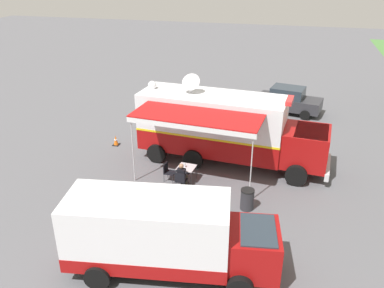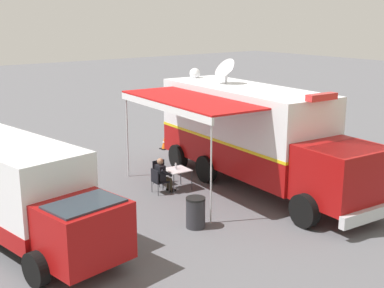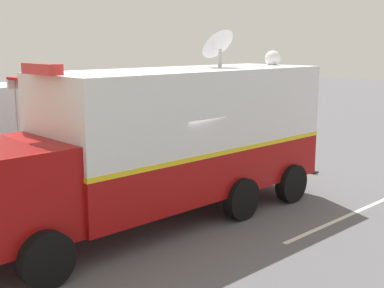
{
  "view_description": "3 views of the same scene",
  "coord_description": "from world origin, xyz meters",
  "px_view_note": "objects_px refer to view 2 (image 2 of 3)",
  "views": [
    {
      "loc": [
        18.16,
        3.76,
        9.4
      ],
      "look_at": [
        1.07,
        -0.74,
        1.25
      ],
      "focal_mm": 37.04,
      "sensor_mm": 36.0,
      "label": 1
    },
    {
      "loc": [
        12.81,
        13.46,
        6.04
      ],
      "look_at": [
        1.86,
        -0.65,
        1.54
      ],
      "focal_mm": 48.48,
      "sensor_mm": 36.0,
      "label": 2
    },
    {
      "loc": [
        -8.08,
        8.89,
        4.07
      ],
      "look_at": [
        0.93,
        -1.18,
        1.41
      ],
      "focal_mm": 47.62,
      "sensor_mm": 36.0,
      "label": 3
    }
  ],
  "objects_px": {
    "water_bottle": "(176,166)",
    "folding_chair_beside_table": "(160,170)",
    "seated_responder": "(163,174)",
    "traffic_cone": "(164,143)",
    "folding_chair_at_table": "(158,179)",
    "support_truck": "(20,193)",
    "command_truck": "(256,133)",
    "folding_table": "(177,171)",
    "trash_bin": "(196,212)"
  },
  "relations": [
    {
      "from": "folding_table",
      "to": "water_bottle",
      "type": "height_order",
      "value": "water_bottle"
    },
    {
      "from": "water_bottle",
      "to": "trash_bin",
      "type": "distance_m",
      "value": 3.52
    },
    {
      "from": "folding_chair_at_table",
      "to": "traffic_cone",
      "type": "xyz_separation_m",
      "value": [
        -3.66,
        -4.86,
        -0.23
      ]
    },
    {
      "from": "folding_table",
      "to": "folding_chair_beside_table",
      "type": "height_order",
      "value": "folding_chair_beside_table"
    },
    {
      "from": "trash_bin",
      "to": "support_truck",
      "type": "distance_m",
      "value": 4.89
    },
    {
      "from": "support_truck",
      "to": "seated_responder",
      "type": "bearing_deg",
      "value": -170.09
    },
    {
      "from": "folding_table",
      "to": "folding_chair_at_table",
      "type": "bearing_deg",
      "value": -3.08
    },
    {
      "from": "water_bottle",
      "to": "folding_chair_beside_table",
      "type": "height_order",
      "value": "water_bottle"
    },
    {
      "from": "folding_chair_at_table",
      "to": "support_truck",
      "type": "height_order",
      "value": "support_truck"
    },
    {
      "from": "folding_chair_beside_table",
      "to": "support_truck",
      "type": "distance_m",
      "value": 6.04
    },
    {
      "from": "support_truck",
      "to": "folding_chair_beside_table",
      "type": "bearing_deg",
      "value": -163.06
    },
    {
      "from": "seated_responder",
      "to": "trash_bin",
      "type": "xyz_separation_m",
      "value": [
        0.98,
        3.09,
        -0.2
      ]
    },
    {
      "from": "water_bottle",
      "to": "folding_chair_beside_table",
      "type": "bearing_deg",
      "value": -80.4
    },
    {
      "from": "command_truck",
      "to": "trash_bin",
      "type": "bearing_deg",
      "value": 22.73
    },
    {
      "from": "traffic_cone",
      "to": "folding_chair_beside_table",
      "type": "bearing_deg",
      "value": 53.42
    },
    {
      "from": "seated_responder",
      "to": "folding_table",
      "type": "bearing_deg",
      "value": 177.41
    },
    {
      "from": "folding_chair_at_table",
      "to": "trash_bin",
      "type": "relative_size",
      "value": 0.96
    },
    {
      "from": "trash_bin",
      "to": "traffic_cone",
      "type": "xyz_separation_m",
      "value": [
        -4.45,
        -7.97,
        -0.18
      ]
    },
    {
      "from": "trash_bin",
      "to": "folding_chair_beside_table",
      "type": "bearing_deg",
      "value": -110.17
    },
    {
      "from": "folding_table",
      "to": "trash_bin",
      "type": "height_order",
      "value": "trash_bin"
    },
    {
      "from": "folding_table",
      "to": "trash_bin",
      "type": "bearing_deg",
      "value": 62.56
    },
    {
      "from": "folding_chair_beside_table",
      "to": "traffic_cone",
      "type": "bearing_deg",
      "value": -126.58
    },
    {
      "from": "water_bottle",
      "to": "folding_chair_at_table",
      "type": "height_order",
      "value": "water_bottle"
    },
    {
      "from": "command_truck",
      "to": "water_bottle",
      "type": "xyz_separation_m",
      "value": [
        2.45,
        -1.44,
        -1.11
      ]
    },
    {
      "from": "seated_responder",
      "to": "support_truck",
      "type": "distance_m",
      "value": 5.39
    },
    {
      "from": "folding_table",
      "to": "water_bottle",
      "type": "bearing_deg",
      "value": -72.47
    },
    {
      "from": "folding_table",
      "to": "folding_chair_at_table",
      "type": "relative_size",
      "value": 0.99
    },
    {
      "from": "command_truck",
      "to": "seated_responder",
      "type": "height_order",
      "value": "command_truck"
    },
    {
      "from": "support_truck",
      "to": "command_truck",
      "type": "bearing_deg",
      "value": 176.66
    },
    {
      "from": "seated_responder",
      "to": "trash_bin",
      "type": "height_order",
      "value": "seated_responder"
    },
    {
      "from": "folding_table",
      "to": "seated_responder",
      "type": "bearing_deg",
      "value": -2.59
    },
    {
      "from": "folding_chair_beside_table",
      "to": "trash_bin",
      "type": "distance_m",
      "value": 4.17
    },
    {
      "from": "folding_table",
      "to": "water_bottle",
      "type": "xyz_separation_m",
      "value": [
        0.02,
        -0.06,
        0.16
      ]
    },
    {
      "from": "folding_chair_at_table",
      "to": "folding_chair_beside_table",
      "type": "distance_m",
      "value": 1.03
    },
    {
      "from": "water_bottle",
      "to": "seated_responder",
      "type": "xyz_separation_m",
      "value": [
        0.59,
        0.04,
        -0.18
      ]
    },
    {
      "from": "water_bottle",
      "to": "support_truck",
      "type": "relative_size",
      "value": 0.03
    },
    {
      "from": "command_truck",
      "to": "support_truck",
      "type": "bearing_deg",
      "value": -3.34
    },
    {
      "from": "folding_chair_at_table",
      "to": "support_truck",
      "type": "relative_size",
      "value": 0.12
    },
    {
      "from": "command_truck",
      "to": "folding_chair_at_table",
      "type": "bearing_deg",
      "value": -23.7
    },
    {
      "from": "command_truck",
      "to": "trash_bin",
      "type": "height_order",
      "value": "command_truck"
    },
    {
      "from": "command_truck",
      "to": "support_truck",
      "type": "height_order",
      "value": "command_truck"
    },
    {
      "from": "command_truck",
      "to": "seated_responder",
      "type": "relative_size",
      "value": 7.73
    },
    {
      "from": "folding_table",
      "to": "traffic_cone",
      "type": "xyz_separation_m",
      "value": [
        -2.86,
        -4.91,
        -0.39
      ]
    },
    {
      "from": "command_truck",
      "to": "traffic_cone",
      "type": "xyz_separation_m",
      "value": [
        -0.43,
        -6.28,
        -1.66
      ]
    },
    {
      "from": "command_truck",
      "to": "folding_chair_at_table",
      "type": "relative_size",
      "value": 11.1
    },
    {
      "from": "seated_responder",
      "to": "traffic_cone",
      "type": "relative_size",
      "value": 2.16
    },
    {
      "from": "command_truck",
      "to": "water_bottle",
      "type": "relative_size",
      "value": 43.11
    },
    {
      "from": "command_truck",
      "to": "folding_chair_at_table",
      "type": "distance_m",
      "value": 3.81
    },
    {
      "from": "folding_chair_at_table",
      "to": "support_truck",
      "type": "bearing_deg",
      "value": 10.44
    },
    {
      "from": "seated_responder",
      "to": "command_truck",
      "type": "bearing_deg",
      "value": 155.24
    }
  ]
}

